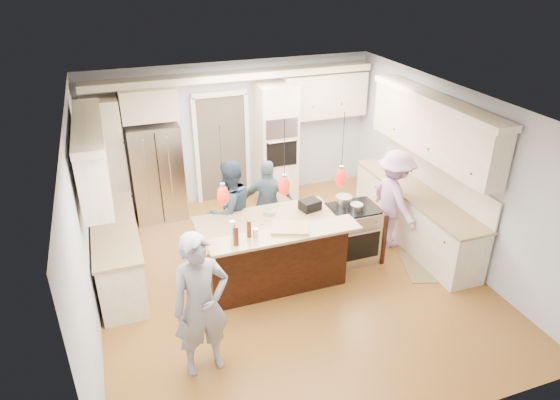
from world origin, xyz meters
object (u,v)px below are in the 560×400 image
(refrigerator, at_px, (157,172))
(kitchen_island, at_px, (271,250))
(island_range, at_px, (353,233))
(person_far_left, at_px, (230,211))
(person_bar_end, at_px, (201,305))

(refrigerator, distance_m, kitchen_island, 2.91)
(kitchen_island, relative_size, island_range, 2.28)
(person_far_left, bearing_deg, island_range, 135.18)
(refrigerator, bearing_deg, person_bar_end, -90.27)
(person_bar_end, bearing_deg, island_range, 23.41)
(island_range, xyz_separation_m, person_bar_end, (-2.73, -1.54, 0.46))
(kitchen_island, xyz_separation_m, person_bar_end, (-1.32, -1.46, 0.43))
(kitchen_island, distance_m, island_range, 1.41)
(island_range, relative_size, person_bar_end, 0.50)
(kitchen_island, height_order, island_range, kitchen_island)
(person_far_left, bearing_deg, person_bar_end, 44.09)
(refrigerator, relative_size, island_range, 1.96)
(refrigerator, height_order, person_far_left, refrigerator)
(person_bar_end, bearing_deg, kitchen_island, 41.88)
(island_range, height_order, person_bar_end, person_bar_end)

